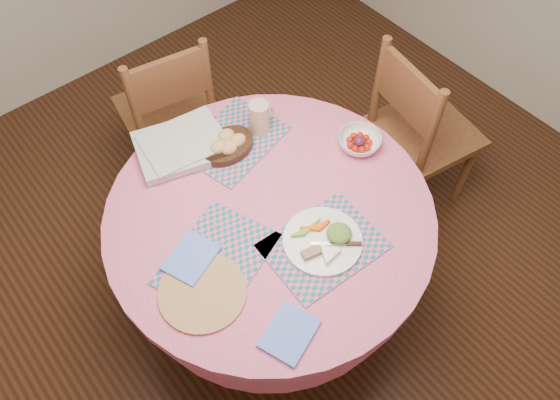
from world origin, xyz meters
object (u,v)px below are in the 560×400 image
Objects in this scene: dining_table at (270,239)px; bread_bowl at (227,144)px; chair_right at (418,130)px; chair_back at (169,111)px; latte_mug at (260,117)px; fruit_bowl at (359,142)px; dinner_plate at (325,240)px; wicker_trivet at (203,292)px.

bread_bowl is at bearing 80.00° from dining_table.
chair_right is 4.21× the size of bread_bowl.
latte_mug is at bearing 112.20° from chair_back.
chair_back is at bearing 112.49° from fruit_bowl.
latte_mug is (0.16, 0.57, 0.06)m from dinner_plate.
wicker_trivet is at bearing 75.03° from chair_back.
dining_table is 0.94m from chair_right.
chair_back is 3.29× the size of dinner_plate.
dinner_plate is at bearing -89.32° from bread_bowl.
dinner_plate reaches higher than wicker_trivet.
chair_back is 1.02m from fruit_bowl.
dinner_plate is 0.59m from latte_mug.
latte_mug is 0.77× the size of fruit_bowl.
fruit_bowl is at bearing 102.71° from chair_right.
dining_table is 0.93m from chair_back.
latte_mug is at bearing 56.24° from dining_table.
latte_mug reaches higher than fruit_bowl.
chair_right is at bearing 2.96° from fruit_bowl.
wicker_trivet is 1.62× the size of fruit_bowl.
latte_mug is (0.61, 0.45, 0.07)m from wicker_trivet.
chair_right is 3.22× the size of wicker_trivet.
fruit_bowl is (0.41, 0.25, 0.01)m from dinner_plate.
dining_table is 0.32m from dinner_plate.
fruit_bowl is at bearing 8.46° from wicker_trivet.
fruit_bowl is at bearing -52.07° from latte_mug.
chair_right is at bearing 2.48° from dining_table.
fruit_bowl is at bearing -37.62° from bread_bowl.
chair_back is at bearing 64.71° from wicker_trivet.
wicker_trivet is at bearing -143.48° from latte_mug.
dining_table is at bearing -123.76° from latte_mug.
dining_table is 0.53m from fruit_bowl.
chair_back is at bearing 101.89° from latte_mug.
fruit_bowl is at bearing 122.80° from chair_back.
dining_table is 0.41m from bread_bowl.
dinner_plate is (0.07, -0.23, 0.22)m from dining_table.
dining_table is 0.45m from wicker_trivet.
chair_back reaches higher than latte_mug.
fruit_bowl is (0.48, 0.02, 0.22)m from dining_table.
wicker_trivet is (-1.32, -0.15, 0.25)m from chair_right.
chair_right reaches higher than dinner_plate.
chair_back is 0.68m from latte_mug.
latte_mug reaches higher than dining_table.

